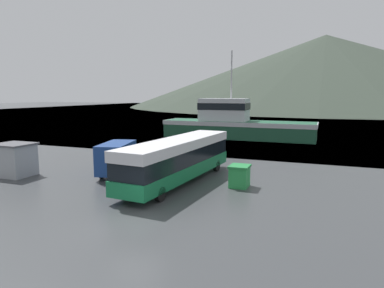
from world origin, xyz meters
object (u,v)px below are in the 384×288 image
object	(u,v)px
tour_bus	(179,158)
fishing_boat	(235,124)
storage_bin	(239,176)
small_boat	(232,129)
delivery_van	(119,157)
dock_kiosk	(15,160)

from	to	relation	value
tour_bus	fishing_boat	xyz separation A→B (m)	(-2.43, 25.61, 0.29)
tour_bus	storage_bin	xyz separation A→B (m)	(4.34, 0.29, -1.00)
tour_bus	small_boat	size ratio (longest dim) A/B	1.91
tour_bus	small_boat	xyz separation A→B (m)	(-4.88, 33.72, -1.29)
delivery_van	fishing_boat	xyz separation A→B (m)	(2.89, 25.05, 0.71)
fishing_boat	dock_kiosk	xyz separation A→B (m)	(-10.01, -28.44, -0.78)
delivery_van	dock_kiosk	distance (m)	7.88
delivery_van	small_boat	xyz separation A→B (m)	(0.45, 33.16, -0.87)
delivery_van	dock_kiosk	world-z (taller)	delivery_van
delivery_van	storage_bin	bearing A→B (deg)	-15.84
fishing_boat	storage_bin	size ratio (longest dim) A/B	14.33
storage_bin	dock_kiosk	bearing A→B (deg)	-169.47
tour_bus	dock_kiosk	world-z (taller)	tour_bus
delivery_van	storage_bin	xyz separation A→B (m)	(9.66, -0.27, -0.58)
storage_bin	small_boat	world-z (taller)	storage_bin
tour_bus	storage_bin	bearing A→B (deg)	8.36
fishing_boat	dock_kiosk	world-z (taller)	fishing_boat
fishing_boat	storage_bin	world-z (taller)	fishing_boat
delivery_van	fishing_boat	bearing A→B (deg)	69.20
storage_bin	dock_kiosk	size ratio (longest dim) A/B	0.55
delivery_van	storage_bin	world-z (taller)	delivery_van
fishing_boat	storage_bin	distance (m)	26.25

